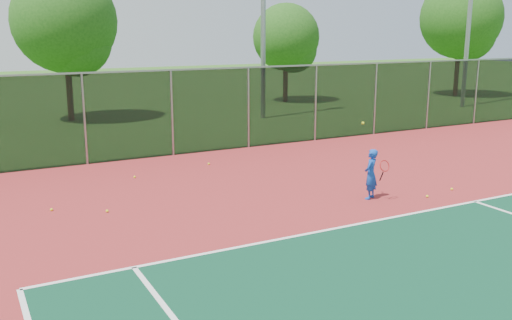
{
  "coord_description": "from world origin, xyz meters",
  "views": [
    {
      "loc": [
        -9.61,
        -6.87,
        4.38
      ],
      "look_at": [
        -3.36,
        5.0,
        1.3
      ],
      "focal_mm": 40.0,
      "sensor_mm": 36.0,
      "label": 1
    }
  ],
  "objects": [
    {
      "name": "court_apron",
      "position": [
        0.0,
        2.0,
        0.01
      ],
      "size": [
        30.0,
        20.0,
        0.02
      ],
      "primitive_type": "cube",
      "color": "maroon",
      "rests_on": "ground"
    },
    {
      "name": "fence_back",
      "position": [
        0.0,
        12.0,
        1.56
      ],
      "size": [
        30.0,
        0.06,
        3.03
      ],
      "color": "black",
      "rests_on": "court_apron"
    },
    {
      "name": "practice_ball_2",
      "position": [
        -6.65,
        6.56,
        0.06
      ],
      "size": [
        0.07,
        0.07,
        0.07
      ],
      "primitive_type": "sphere",
      "color": "yellow",
      "rests_on": "court_apron"
    },
    {
      "name": "tree_back_left",
      "position": [
        -4.62,
        21.88,
        4.54
      ],
      "size": [
        4.93,
        4.93,
        7.24
      ],
      "color": "#3D2916",
      "rests_on": "ground"
    },
    {
      "name": "practice_ball_6",
      "position": [
        -7.83,
        7.31,
        0.06
      ],
      "size": [
        0.07,
        0.07,
        0.07
      ],
      "primitive_type": "sphere",
      "color": "yellow",
      "rests_on": "court_apron"
    },
    {
      "name": "tree_back_right",
      "position": [
        20.25,
        20.79,
        4.88
      ],
      "size": [
        5.29,
        5.29,
        7.77
      ],
      "color": "#3D2916",
      "rests_on": "ground"
    },
    {
      "name": "practice_ball_5",
      "position": [
        2.3,
        4.08,
        0.06
      ],
      "size": [
        0.07,
        0.07,
        0.07
      ],
      "primitive_type": "sphere",
      "color": "yellow",
      "rests_on": "court_apron"
    },
    {
      "name": "tree_back_mid",
      "position": [
        8.57,
        23.51,
        3.74
      ],
      "size": [
        4.06,
        4.06,
        5.96
      ],
      "color": "#3D2916",
      "rests_on": "ground"
    },
    {
      "name": "practice_ball_3",
      "position": [
        -5.13,
        9.49,
        0.06
      ],
      "size": [
        0.07,
        0.07,
        0.07
      ],
      "primitive_type": "sphere",
      "color": "yellow",
      "rests_on": "court_apron"
    },
    {
      "name": "practice_ball_4",
      "position": [
        -2.47,
        10.04,
        0.06
      ],
      "size": [
        0.07,
        0.07,
        0.07
      ],
      "primitive_type": "sphere",
      "color": "yellow",
      "rests_on": "court_apron"
    },
    {
      "name": "tennis_player",
      "position": [
        -0.22,
        4.51,
        0.69
      ],
      "size": [
        0.59,
        0.68,
        2.06
      ],
      "color": "#1346B2",
      "rests_on": "court_apron"
    },
    {
      "name": "practice_ball_1",
      "position": [
        1.19,
        3.87,
        0.06
      ],
      "size": [
        0.07,
        0.07,
        0.07
      ],
      "primitive_type": "sphere",
      "color": "yellow",
      "rests_on": "court_apron"
    }
  ]
}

